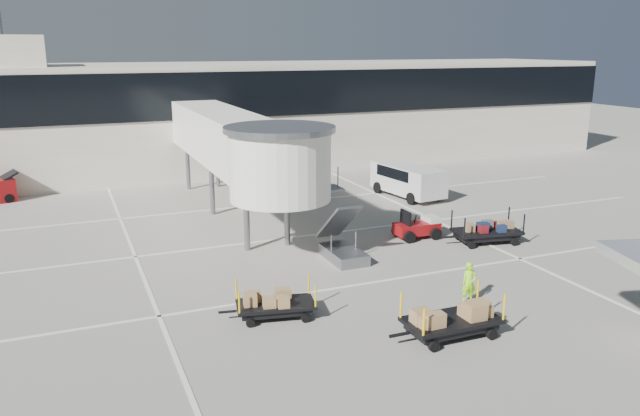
{
  "coord_description": "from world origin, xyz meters",
  "views": [
    {
      "loc": [
        -12.6,
        -19.08,
        9.32
      ],
      "look_at": [
        -1.78,
        6.84,
        2.0
      ],
      "focal_mm": 35.0,
      "sensor_mm": 36.0,
      "label": 1
    }
  ],
  "objects_px": {
    "baggage_tug": "(418,228)",
    "box_cart_near": "(451,319)",
    "suitcase_cart": "(488,232)",
    "minivan": "(406,178)",
    "box_cart_far": "(278,304)",
    "ground_worker": "(469,283)"
  },
  "relations": [
    {
      "from": "baggage_tug",
      "to": "box_cart_near",
      "type": "height_order",
      "value": "box_cart_near"
    },
    {
      "from": "suitcase_cart",
      "to": "minivan",
      "type": "bearing_deg",
      "value": 92.8
    },
    {
      "from": "minivan",
      "to": "box_cart_far",
      "type": "bearing_deg",
      "value": -140.8
    },
    {
      "from": "suitcase_cart",
      "to": "ground_worker",
      "type": "height_order",
      "value": "ground_worker"
    },
    {
      "from": "suitcase_cart",
      "to": "box_cart_far",
      "type": "xyz_separation_m",
      "value": [
        -12.26,
        -4.29,
        -0.04
      ]
    },
    {
      "from": "baggage_tug",
      "to": "box_cart_near",
      "type": "bearing_deg",
      "value": -114.58
    },
    {
      "from": "suitcase_cart",
      "to": "box_cart_near",
      "type": "distance_m",
      "value": 10.91
    },
    {
      "from": "box_cart_far",
      "to": "box_cart_near",
      "type": "bearing_deg",
      "value": -26.31
    },
    {
      "from": "baggage_tug",
      "to": "box_cart_far",
      "type": "xyz_separation_m",
      "value": [
        -9.52,
        -6.28,
        -0.04
      ]
    },
    {
      "from": "suitcase_cart",
      "to": "box_cart_far",
      "type": "bearing_deg",
      "value": -150.75
    },
    {
      "from": "minivan",
      "to": "baggage_tug",
      "type": "bearing_deg",
      "value": -123.91
    },
    {
      "from": "box_cart_near",
      "to": "minivan",
      "type": "xyz_separation_m",
      "value": [
        8.76,
        17.91,
        0.57
      ]
    },
    {
      "from": "box_cart_far",
      "to": "ground_worker",
      "type": "bearing_deg",
      "value": -0.78
    },
    {
      "from": "box_cart_far",
      "to": "ground_worker",
      "type": "distance_m",
      "value": 7.17
    },
    {
      "from": "suitcase_cart",
      "to": "ground_worker",
      "type": "bearing_deg",
      "value": -122.38
    },
    {
      "from": "baggage_tug",
      "to": "box_cart_far",
      "type": "height_order",
      "value": "baggage_tug"
    },
    {
      "from": "suitcase_cart",
      "to": "ground_worker",
      "type": "relative_size",
      "value": 2.57
    },
    {
      "from": "suitcase_cart",
      "to": "minivan",
      "type": "height_order",
      "value": "minivan"
    },
    {
      "from": "box_cart_near",
      "to": "box_cart_far",
      "type": "xyz_separation_m",
      "value": [
        -4.75,
        3.63,
        -0.13
      ]
    },
    {
      "from": "baggage_tug",
      "to": "suitcase_cart",
      "type": "relative_size",
      "value": 0.57
    },
    {
      "from": "suitcase_cart",
      "to": "box_cart_far",
      "type": "relative_size",
      "value": 1.17
    },
    {
      "from": "suitcase_cart",
      "to": "baggage_tug",
      "type": "bearing_deg",
      "value": 153.98
    }
  ]
}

